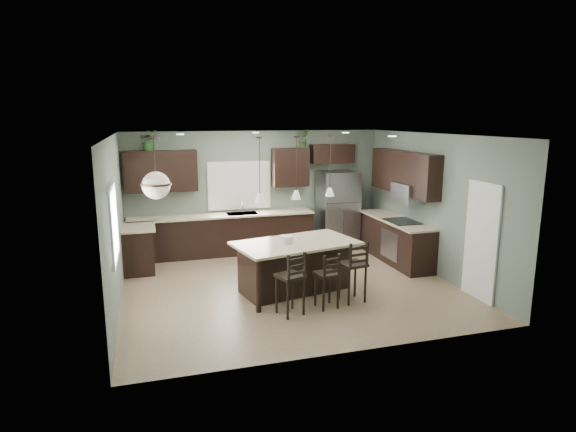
# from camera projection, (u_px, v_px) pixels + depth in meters

# --- Properties ---
(ground) EXTENTS (6.00, 6.00, 0.00)m
(ground) POSITION_uv_depth(u_px,v_px,m) (289.00, 285.00, 9.06)
(ground) COLOR #9E8466
(ground) RESTS_ON ground
(pantry_door) EXTENTS (0.04, 0.82, 2.04)m
(pantry_door) POSITION_uv_depth(u_px,v_px,m) (481.00, 242.00, 8.22)
(pantry_door) COLOR white
(pantry_door) RESTS_ON ground
(window_back) EXTENTS (1.35, 0.02, 1.00)m
(window_back) POSITION_uv_depth(u_px,v_px,m) (239.00, 185.00, 11.21)
(window_back) COLOR white
(window_back) RESTS_ON room_shell
(window_left) EXTENTS (0.02, 1.10, 1.00)m
(window_left) POSITION_uv_depth(u_px,v_px,m) (113.00, 224.00, 7.17)
(window_left) COLOR white
(window_left) RESTS_ON room_shell
(left_return_cabs) EXTENTS (0.60, 0.90, 0.90)m
(left_return_cabs) POSITION_uv_depth(u_px,v_px,m) (139.00, 250.00, 9.82)
(left_return_cabs) COLOR black
(left_return_cabs) RESTS_ON ground
(left_return_countertop) EXTENTS (0.66, 0.96, 0.04)m
(left_return_countertop) POSITION_uv_depth(u_px,v_px,m) (138.00, 227.00, 9.73)
(left_return_countertop) COLOR beige
(left_return_countertop) RESTS_ON left_return_cabs
(back_lower_cabs) EXTENTS (4.20, 0.60, 0.90)m
(back_lower_cabs) POSITION_uv_depth(u_px,v_px,m) (223.00, 235.00, 11.04)
(back_lower_cabs) COLOR black
(back_lower_cabs) RESTS_ON ground
(back_countertop) EXTENTS (4.20, 0.66, 0.04)m
(back_countertop) POSITION_uv_depth(u_px,v_px,m) (223.00, 215.00, 10.92)
(back_countertop) COLOR beige
(back_countertop) RESTS_ON back_lower_cabs
(sink_inset) EXTENTS (0.70, 0.45, 0.01)m
(sink_inset) POSITION_uv_depth(u_px,v_px,m) (242.00, 214.00, 11.04)
(sink_inset) COLOR gray
(sink_inset) RESTS_ON back_countertop
(faucet) EXTENTS (0.02, 0.02, 0.28)m
(faucet) POSITION_uv_depth(u_px,v_px,m) (242.00, 208.00, 10.99)
(faucet) COLOR silver
(faucet) RESTS_ON back_countertop
(back_upper_left) EXTENTS (1.55, 0.34, 0.90)m
(back_upper_left) POSITION_uv_depth(u_px,v_px,m) (161.00, 171.00, 10.49)
(back_upper_left) COLOR black
(back_upper_left) RESTS_ON room_shell
(back_upper_right) EXTENTS (0.85, 0.34, 0.90)m
(back_upper_right) POSITION_uv_depth(u_px,v_px,m) (290.00, 167.00, 11.31)
(back_upper_right) COLOR black
(back_upper_right) RESTS_ON room_shell
(fridge_header) EXTENTS (1.05, 0.34, 0.45)m
(fridge_header) POSITION_uv_depth(u_px,v_px,m) (332.00, 154.00, 11.54)
(fridge_header) COLOR black
(fridge_header) RESTS_ON room_shell
(right_lower_cabs) EXTENTS (0.60, 2.35, 0.90)m
(right_lower_cabs) POSITION_uv_depth(u_px,v_px,m) (395.00, 241.00, 10.54)
(right_lower_cabs) COLOR black
(right_lower_cabs) RESTS_ON ground
(right_countertop) EXTENTS (0.66, 2.35, 0.04)m
(right_countertop) POSITION_uv_depth(u_px,v_px,m) (396.00, 220.00, 10.44)
(right_countertop) COLOR beige
(right_countertop) RESTS_ON right_lower_cabs
(cooktop) EXTENTS (0.58, 0.75, 0.02)m
(cooktop) POSITION_uv_depth(u_px,v_px,m) (402.00, 221.00, 10.17)
(cooktop) COLOR black
(cooktop) RESTS_ON right_countertop
(wall_oven_front) EXTENTS (0.01, 0.72, 0.60)m
(wall_oven_front) POSITION_uv_depth(u_px,v_px,m) (389.00, 245.00, 10.20)
(wall_oven_front) COLOR gray
(wall_oven_front) RESTS_ON right_lower_cabs
(right_upper_cabs) EXTENTS (0.34, 2.35, 0.90)m
(right_upper_cabs) POSITION_uv_depth(u_px,v_px,m) (404.00, 172.00, 10.27)
(right_upper_cabs) COLOR black
(right_upper_cabs) RESTS_ON room_shell
(microwave) EXTENTS (0.40, 0.75, 0.40)m
(microwave) POSITION_uv_depth(u_px,v_px,m) (408.00, 193.00, 10.08)
(microwave) COLOR gray
(microwave) RESTS_ON right_upper_cabs
(refrigerator) EXTENTS (0.90, 0.74, 1.85)m
(refrigerator) POSITION_uv_depth(u_px,v_px,m) (338.00, 209.00, 11.59)
(refrigerator) COLOR #94959D
(refrigerator) RESTS_ON ground
(kitchen_island) EXTENTS (2.35, 1.64, 0.92)m
(kitchen_island) POSITION_uv_depth(u_px,v_px,m) (296.00, 267.00, 8.65)
(kitchen_island) COLOR black
(kitchen_island) RESTS_ON ground
(serving_dish) EXTENTS (0.24, 0.24, 0.14)m
(serving_dish) POSITION_uv_depth(u_px,v_px,m) (286.00, 240.00, 8.45)
(serving_dish) COLOR silver
(serving_dish) RESTS_ON kitchen_island
(bar_stool_left) EXTENTS (0.50, 0.50, 1.06)m
(bar_stool_left) POSITION_uv_depth(u_px,v_px,m) (290.00, 283.00, 7.63)
(bar_stool_left) COLOR black
(bar_stool_left) RESTS_ON ground
(bar_stool_center) EXTENTS (0.40, 0.40, 0.95)m
(bar_stool_center) POSITION_uv_depth(u_px,v_px,m) (327.00, 280.00, 7.92)
(bar_stool_center) COLOR black
(bar_stool_center) RESTS_ON ground
(bar_stool_right) EXTENTS (0.46, 0.46, 1.09)m
(bar_stool_right) POSITION_uv_depth(u_px,v_px,m) (352.00, 271.00, 8.18)
(bar_stool_right) COLOR black
(bar_stool_right) RESTS_ON ground
(pendant_left) EXTENTS (0.17, 0.17, 1.10)m
(pendant_left) POSITION_uv_depth(u_px,v_px,m) (260.00, 170.00, 7.96)
(pendant_left) COLOR silver
(pendant_left) RESTS_ON room_shell
(pendant_center) EXTENTS (0.17, 0.17, 1.10)m
(pendant_center) POSITION_uv_depth(u_px,v_px,m) (296.00, 168.00, 8.29)
(pendant_center) COLOR silver
(pendant_center) RESTS_ON room_shell
(pendant_right) EXTENTS (0.17, 0.17, 1.10)m
(pendant_right) POSITION_uv_depth(u_px,v_px,m) (330.00, 166.00, 8.62)
(pendant_right) COLOR white
(pendant_right) RESTS_ON room_shell
(chandelier) EXTENTS (0.48, 0.48, 0.97)m
(chandelier) POSITION_uv_depth(u_px,v_px,m) (155.00, 169.00, 7.54)
(chandelier) COLOR #F1E3C5
(chandelier) RESTS_ON room_shell
(plant_back_left) EXTENTS (0.41, 0.36, 0.44)m
(plant_back_left) POSITION_uv_depth(u_px,v_px,m) (149.00, 140.00, 10.27)
(plant_back_left) COLOR #285525
(plant_back_left) RESTS_ON back_upper_left
(plant_back_right) EXTENTS (0.25, 0.21, 0.43)m
(plant_back_right) POSITION_uv_depth(u_px,v_px,m) (304.00, 139.00, 11.24)
(plant_back_right) COLOR #365826
(plant_back_right) RESTS_ON back_upper_right
(room_shell) EXTENTS (6.00, 6.00, 6.00)m
(room_shell) POSITION_uv_depth(u_px,v_px,m) (289.00, 196.00, 8.72)
(room_shell) COLOR slate
(room_shell) RESTS_ON ground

